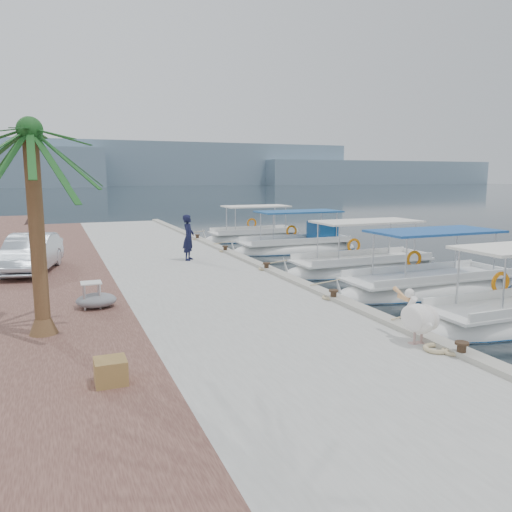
{
  "coord_description": "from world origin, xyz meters",
  "views": [
    {
      "loc": [
        -7.8,
        -15.87,
        4.13
      ],
      "look_at": [
        -1.0,
        0.97,
        1.2
      ],
      "focal_mm": 35.0,
      "sensor_mm": 36.0,
      "label": 1
    }
  ],
  "objects_px": {
    "pelican": "(418,317)",
    "fishing_caique_e": "(254,238)",
    "fishing_caique_b": "(427,289)",
    "parked_car": "(30,253)",
    "fishing_caique_d": "(297,248)",
    "date_palm": "(30,132)",
    "fishing_caique_c": "(361,269)",
    "fisherman": "(189,237)"
  },
  "relations": [
    {
      "from": "pelican",
      "to": "fishing_caique_e",
      "type": "bearing_deg",
      "value": 77.75
    },
    {
      "from": "fishing_caique_b",
      "to": "pelican",
      "type": "height_order",
      "value": "fishing_caique_b"
    },
    {
      "from": "fishing_caique_e",
      "to": "parked_car",
      "type": "height_order",
      "value": "fishing_caique_e"
    },
    {
      "from": "fishing_caique_d",
      "to": "date_palm",
      "type": "relative_size",
      "value": 1.38
    },
    {
      "from": "fishing_caique_c",
      "to": "pelican",
      "type": "relative_size",
      "value": 5.11
    },
    {
      "from": "fishing_caique_e",
      "to": "pelican",
      "type": "relative_size",
      "value": 4.64
    },
    {
      "from": "fishing_caique_c",
      "to": "date_palm",
      "type": "height_order",
      "value": "date_palm"
    },
    {
      "from": "pelican",
      "to": "fisherman",
      "type": "relative_size",
      "value": 0.75
    },
    {
      "from": "fishing_caique_d",
      "to": "date_palm",
      "type": "bearing_deg",
      "value": -136.13
    },
    {
      "from": "fishing_caique_d",
      "to": "date_palm",
      "type": "height_order",
      "value": "date_palm"
    },
    {
      "from": "fisherman",
      "to": "pelican",
      "type": "bearing_deg",
      "value": -141.02
    },
    {
      "from": "fishing_caique_b",
      "to": "parked_car",
      "type": "relative_size",
      "value": 1.77
    },
    {
      "from": "parked_car",
      "to": "date_palm",
      "type": "bearing_deg",
      "value": -73.85
    },
    {
      "from": "fishing_caique_d",
      "to": "fishing_caique_e",
      "type": "bearing_deg",
      "value": 95.22
    },
    {
      "from": "pelican",
      "to": "parked_car",
      "type": "distance_m",
      "value": 14.63
    },
    {
      "from": "fishing_caique_b",
      "to": "date_palm",
      "type": "xyz_separation_m",
      "value": [
        -12.64,
        -1.68,
        4.96
      ]
    },
    {
      "from": "pelican",
      "to": "date_palm",
      "type": "height_order",
      "value": "date_palm"
    },
    {
      "from": "date_palm",
      "to": "fishing_caique_d",
      "type": "bearing_deg",
      "value": 43.87
    },
    {
      "from": "fishing_caique_b",
      "to": "pelican",
      "type": "xyz_separation_m",
      "value": [
        -5.04,
        -5.48,
        0.97
      ]
    },
    {
      "from": "fishing_caique_b",
      "to": "fisherman",
      "type": "bearing_deg",
      "value": 134.53
    },
    {
      "from": "fishing_caique_e",
      "to": "fishing_caique_c",
      "type": "bearing_deg",
      "value": -88.3
    },
    {
      "from": "parked_car",
      "to": "fishing_caique_c",
      "type": "bearing_deg",
      "value": 1.17
    },
    {
      "from": "fishing_caique_d",
      "to": "parked_car",
      "type": "bearing_deg",
      "value": -163.73
    },
    {
      "from": "fishing_caique_b",
      "to": "fishing_caique_c",
      "type": "bearing_deg",
      "value": 90.96
    },
    {
      "from": "fishing_caique_b",
      "to": "pelican",
      "type": "distance_m",
      "value": 7.5
    },
    {
      "from": "fishing_caique_e",
      "to": "date_palm",
      "type": "relative_size",
      "value": 1.24
    },
    {
      "from": "pelican",
      "to": "parked_car",
      "type": "relative_size",
      "value": 0.34
    },
    {
      "from": "fishing_caique_c",
      "to": "fisherman",
      "type": "relative_size",
      "value": 3.83
    },
    {
      "from": "pelican",
      "to": "fishing_caique_d",
      "type": "bearing_deg",
      "value": 72.33
    },
    {
      "from": "fisherman",
      "to": "parked_car",
      "type": "distance_m",
      "value": 6.27
    },
    {
      "from": "fishing_caique_b",
      "to": "date_palm",
      "type": "bearing_deg",
      "value": -172.43
    },
    {
      "from": "fisherman",
      "to": "date_palm",
      "type": "relative_size",
      "value": 0.36
    },
    {
      "from": "fisherman",
      "to": "fishing_caique_c",
      "type": "bearing_deg",
      "value": -83.18
    },
    {
      "from": "fisherman",
      "to": "date_palm",
      "type": "height_order",
      "value": "date_palm"
    },
    {
      "from": "fisherman",
      "to": "parked_car",
      "type": "height_order",
      "value": "fisherman"
    },
    {
      "from": "fisherman",
      "to": "parked_car",
      "type": "bearing_deg",
      "value": 123.88
    },
    {
      "from": "date_palm",
      "to": "parked_car",
      "type": "height_order",
      "value": "date_palm"
    },
    {
      "from": "fishing_caique_b",
      "to": "fishing_caique_e",
      "type": "xyz_separation_m",
      "value": [
        -0.42,
        15.8,
        0.0
      ]
    },
    {
      "from": "fishing_caique_e",
      "to": "date_palm",
      "type": "height_order",
      "value": "date_palm"
    },
    {
      "from": "pelican",
      "to": "parked_car",
      "type": "xyz_separation_m",
      "value": [
        -8.15,
        12.14,
        0.13
      ]
    },
    {
      "from": "fishing_caique_d",
      "to": "pelican",
      "type": "distance_m",
      "value": 16.83
    },
    {
      "from": "pelican",
      "to": "fisherman",
      "type": "height_order",
      "value": "fisherman"
    }
  ]
}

